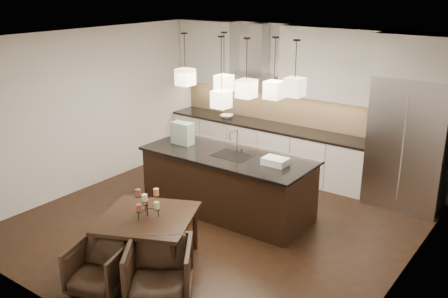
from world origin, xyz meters
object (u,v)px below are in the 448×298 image
Objects in this scene: armchair_left at (98,268)px; armchair_right at (159,271)px; island_body at (228,184)px; dining_table at (149,240)px; refrigerator at (409,143)px.

armchair_right is at bearing 6.36° from armchair_left.
armchair_left is (0.03, -2.68, -0.17)m from island_body.
island_body is at bearing 71.18° from armchair_right.
island_body reaches higher than armchair_left.
armchair_left is (-0.07, -0.79, -0.05)m from dining_table.
refrigerator reaches higher than dining_table.
dining_table is at bearing -118.95° from refrigerator.
island_body is 1.90m from dining_table.
armchair_left is at bearing -89.85° from island_body.
armchair_right is at bearing -61.49° from dining_table.
island_body is (-2.21, -1.93, -0.61)m from refrigerator.
island_body is at bearing -138.90° from refrigerator.
island_body is 4.09× the size of armchair_left.
island_body is 3.48× the size of armchair_right.
armchair_right is at bearing -73.44° from island_body.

